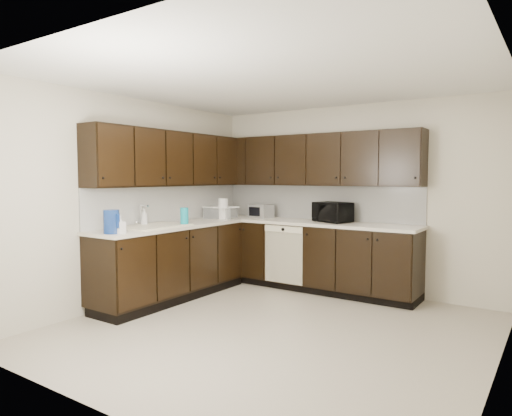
{
  "coord_description": "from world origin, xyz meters",
  "views": [
    {
      "loc": [
        2.38,
        -3.83,
        1.55
      ],
      "look_at": [
        -0.6,
        0.6,
        1.18
      ],
      "focal_mm": 32.0,
      "sensor_mm": 36.0,
      "label": 1
    }
  ],
  "objects": [
    {
      "name": "storage_bin",
      "position": [
        -1.73,
        1.35,
        1.02
      ],
      "size": [
        0.49,
        0.41,
        0.16
      ],
      "primitive_type": "cube",
      "rotation": [
        0.0,
        0.0,
        0.3
      ],
      "color": "silver",
      "rests_on": "countertop"
    },
    {
      "name": "dishwasher",
      "position": [
        -0.7,
        1.41,
        0.55
      ],
      "size": [
        0.58,
        0.04,
        0.78
      ],
      "color": "beige",
      "rests_on": "lower_cabinets"
    },
    {
      "name": "paper_towel_roll",
      "position": [
        -1.62,
        1.27,
        1.09
      ],
      "size": [
        0.16,
        0.16,
        0.29
      ],
      "primitive_type": "cylinder",
      "rotation": [
        0.0,
        0.0,
        0.26
      ],
      "color": "silver",
      "rests_on": "countertop"
    },
    {
      "name": "wall_left",
      "position": [
        -2.0,
        0.0,
        1.25
      ],
      "size": [
        0.02,
        4.0,
        2.5
      ],
      "primitive_type": "cube",
      "color": "beige",
      "rests_on": "floor"
    },
    {
      "name": "countertop",
      "position": [
        -1.01,
        1.11,
        0.92
      ],
      "size": [
        3.03,
        2.83,
        0.04
      ],
      "color": "beige",
      "rests_on": "lower_cabinets"
    },
    {
      "name": "lower_cabinets",
      "position": [
        -1.01,
        1.11,
        0.41
      ],
      "size": [
        3.0,
        2.8,
        0.9
      ],
      "color": "black",
      "rests_on": "floor"
    },
    {
      "name": "floor",
      "position": [
        0.0,
        0.0,
        0.0
      ],
      "size": [
        4.0,
        4.0,
        0.0
      ],
      "primitive_type": "plane",
      "color": "#A9A08C",
      "rests_on": "ground"
    },
    {
      "name": "wall_front",
      "position": [
        0.0,
        -2.0,
        1.25
      ],
      "size": [
        4.0,
        0.02,
        2.5
      ],
      "primitive_type": "cube",
      "color": "beige",
      "rests_on": "floor"
    },
    {
      "name": "sink",
      "position": [
        -1.68,
        -0.01,
        0.88
      ],
      "size": [
        0.54,
        0.82,
        0.42
      ],
      "color": "beige",
      "rests_on": "countertop"
    },
    {
      "name": "ceiling",
      "position": [
        0.0,
        0.0,
        2.5
      ],
      "size": [
        4.0,
        4.0,
        0.0
      ],
      "primitive_type": "plane",
      "rotation": [
        3.14,
        0.0,
        0.0
      ],
      "color": "white",
      "rests_on": "wall_back"
    },
    {
      "name": "soap_bottle_a",
      "position": [
        -1.5,
        -0.65,
        1.04
      ],
      "size": [
        0.09,
        0.1,
        0.19
      ],
      "primitive_type": "imported",
      "rotation": [
        0.0,
        0.0,
        0.1
      ],
      "color": "gray",
      "rests_on": "countertop"
    },
    {
      "name": "toaster_oven",
      "position": [
        -1.27,
        1.72,
        1.04
      ],
      "size": [
        0.35,
        0.28,
        0.2
      ],
      "primitive_type": "cube",
      "rotation": [
        0.0,
        0.0,
        -0.16
      ],
      "color": "silver",
      "rests_on": "countertop"
    },
    {
      "name": "soap_bottle_b",
      "position": [
        -1.87,
        0.03,
        1.05
      ],
      "size": [
        0.11,
        0.11,
        0.21
      ],
      "primitive_type": "imported",
      "rotation": [
        0.0,
        0.0,
        -0.34
      ],
      "color": "gray",
      "rests_on": "countertop"
    },
    {
      "name": "wall_right",
      "position": [
        2.0,
        0.0,
        1.25
      ],
      "size": [
        0.02,
        4.0,
        2.5
      ],
      "primitive_type": "cube",
      "color": "beige",
      "rests_on": "floor"
    },
    {
      "name": "upper_cabinets",
      "position": [
        -1.1,
        1.2,
        1.77
      ],
      "size": [
        3.0,
        2.8,
        0.7
      ],
      "color": "black",
      "rests_on": "wall_back"
    },
    {
      "name": "teal_tumbler",
      "position": [
        -1.48,
        0.32,
        1.05
      ],
      "size": [
        0.11,
        0.11,
        0.22
      ],
      "primitive_type": "cylinder",
      "rotation": [
        0.0,
        0.0,
        0.07
      ],
      "color": "#0D8699",
      "rests_on": "countertop"
    },
    {
      "name": "wall_back",
      "position": [
        0.0,
        2.0,
        1.25
      ],
      "size": [
        4.0,
        0.02,
        2.5
      ],
      "primitive_type": "cube",
      "color": "beige",
      "rests_on": "floor"
    },
    {
      "name": "microwave",
      "position": [
        -0.14,
        1.73,
        1.07
      ],
      "size": [
        0.55,
        0.45,
        0.26
      ],
      "primitive_type": "imported",
      "rotation": [
        0.0,
        0.0,
        -0.32
      ],
      "color": "black",
      "rests_on": "countertop"
    },
    {
      "name": "backsplash",
      "position": [
        -1.22,
        1.32,
        1.18
      ],
      "size": [
        3.0,
        2.8,
        0.48
      ],
      "color": "white",
      "rests_on": "countertop"
    },
    {
      "name": "blue_pitcher",
      "position": [
        -1.58,
        -0.7,
        1.07
      ],
      "size": [
        0.21,
        0.21,
        0.25
      ],
      "primitive_type": "cylinder",
      "rotation": [
        0.0,
        0.0,
        0.32
      ],
      "color": "navy",
      "rests_on": "countertop"
    }
  ]
}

